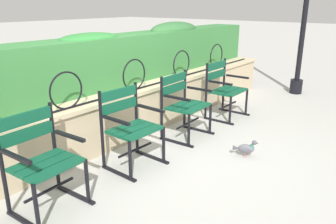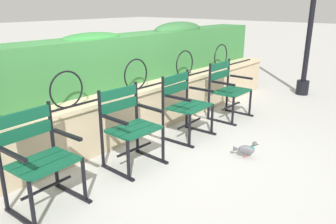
{
  "view_description": "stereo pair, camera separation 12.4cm",
  "coord_description": "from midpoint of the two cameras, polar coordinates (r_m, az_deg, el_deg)",
  "views": [
    {
      "loc": [
        -2.93,
        -2.22,
        1.77
      ],
      "look_at": [
        0.0,
        0.08,
        0.55
      ],
      "focal_mm": 35.87,
      "sensor_mm": 36.0,
      "label": 1
    },
    {
      "loc": [
        -2.85,
        -2.32,
        1.77
      ],
      "look_at": [
        0.0,
        0.08,
        0.55
      ],
      "focal_mm": 35.87,
      "sensor_mm": 36.0,
      "label": 2
    }
  ],
  "objects": [
    {
      "name": "stone_wall",
      "position": [
        4.51,
        -8.78,
        -0.69
      ],
      "size": [
        7.43,
        0.41,
        0.66
      ],
      "color": "tan",
      "rests_on": "ground"
    },
    {
      "name": "hedge_row",
      "position": [
        4.69,
        -12.83,
        8.55
      ],
      "size": [
        7.28,
        0.56,
        0.81
      ],
      "color": "#387A3D",
      "rests_on": "stone_wall"
    },
    {
      "name": "park_chair_centre_left",
      "position": [
        3.75,
        -7.45,
        -2.32
      ],
      "size": [
        0.58,
        0.54,
        0.89
      ],
      "color": "#0F4C33",
      "rests_on": "ground"
    },
    {
      "name": "park_chair_rightmost",
      "position": [
        5.42,
        8.89,
        4.03
      ],
      "size": [
        0.61,
        0.53,
        0.89
      ],
      "color": "#0F4C33",
      "rests_on": "ground"
    },
    {
      "name": "ground_plane",
      "position": [
        4.08,
        0.05,
        -7.6
      ],
      "size": [
        60.0,
        60.0,
        0.0
      ],
      "primitive_type": "plane",
      "color": "#ADADA8"
    },
    {
      "name": "park_chair_centre_right",
      "position": [
        4.55,
        1.88,
        1.44
      ],
      "size": [
        0.62,
        0.55,
        0.86
      ],
      "color": "#0F4C33",
      "rests_on": "ground"
    },
    {
      "name": "iron_arch_fence",
      "position": [
        4.14,
        -11.18,
        4.74
      ],
      "size": [
        6.89,
        0.02,
        0.42
      ],
      "color": "black",
      "rests_on": "stone_wall"
    },
    {
      "name": "pigeon_near_chairs",
      "position": [
        4.12,
        12.21,
        -6.04
      ],
      "size": [
        0.17,
        0.28,
        0.22
      ],
      "color": "#5B5B66",
      "rests_on": "ground"
    },
    {
      "name": "park_chair_leftmost",
      "position": [
        3.17,
        -21.85,
        -7.51
      ],
      "size": [
        0.59,
        0.55,
        0.89
      ],
      "color": "#0F4C33",
      "rests_on": "ground"
    }
  ]
}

